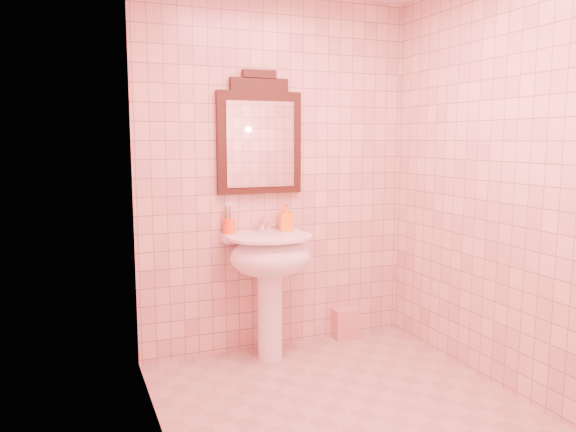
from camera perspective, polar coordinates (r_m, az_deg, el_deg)
name	(u,v)px	position (r m, az deg, el deg)	size (l,w,h in m)	color
floor	(349,411)	(3.33, 6.17, -19.10)	(2.20, 2.20, 0.00)	tan
back_wall	(278,175)	(3.98, -1.07, 4.16)	(2.00, 0.02, 2.50)	beige
pedestal_sink	(270,265)	(3.80, -1.82, -4.99)	(0.58, 0.58, 0.86)	white
faucet	(263,224)	(3.88, -2.53, -0.85)	(0.04, 0.16, 0.11)	white
mirror	(260,137)	(3.90, -2.91, 8.00)	(0.60, 0.06, 0.84)	black
toothbrush_cup	(229,226)	(3.85, -6.02, -0.99)	(0.08, 0.08, 0.19)	#FF4C15
soap_dispenser	(286,217)	(3.93, -0.20, -0.13)	(0.09, 0.09, 0.20)	orange
towel	(346,324)	(4.36, 5.86, -10.81)	(0.19, 0.12, 0.23)	tan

